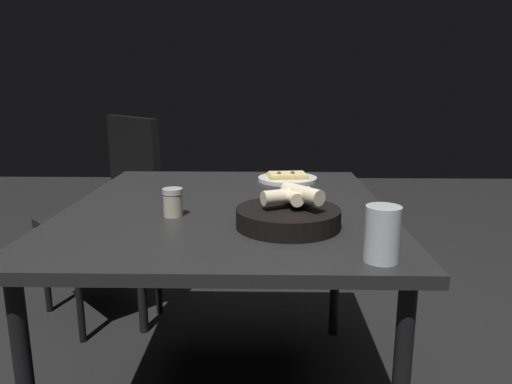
# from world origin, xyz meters

# --- Properties ---
(dining_table) EXTENTS (0.96, 1.10, 0.71)m
(dining_table) POSITION_xyz_m (0.00, 0.00, 0.66)
(dining_table) COLOR black
(dining_table) RESTS_ON ground
(pizza_plate) EXTENTS (0.23, 0.23, 0.04)m
(pizza_plate) POSITION_xyz_m (-0.20, -0.37, 0.72)
(pizza_plate) COLOR white
(pizza_plate) RESTS_ON dining_table
(bread_basket) EXTENTS (0.27, 0.27, 0.11)m
(bread_basket) POSITION_xyz_m (-0.18, 0.23, 0.75)
(bread_basket) COLOR black
(bread_basket) RESTS_ON dining_table
(beer_glass) EXTENTS (0.07, 0.07, 0.12)m
(beer_glass) POSITION_xyz_m (-0.36, 0.47, 0.77)
(beer_glass) COLOR silver
(beer_glass) RESTS_ON dining_table
(pepper_shaker) EXTENTS (0.06, 0.06, 0.08)m
(pepper_shaker) POSITION_xyz_m (0.14, 0.14, 0.75)
(pepper_shaker) COLOR #BFB299
(pepper_shaker) RESTS_ON dining_table
(chair_near) EXTENTS (0.62, 0.62, 0.93)m
(chair_near) POSITION_xyz_m (0.60, -0.73, 0.53)
(chair_near) COLOR black
(chair_near) RESTS_ON ground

